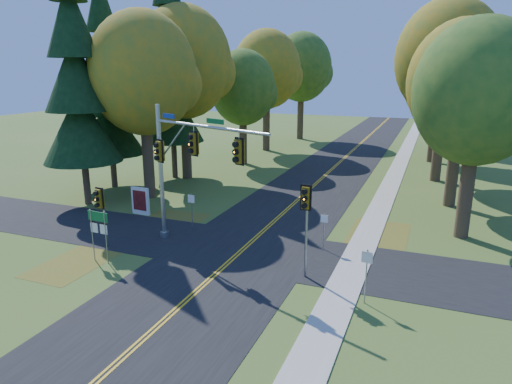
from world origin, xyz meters
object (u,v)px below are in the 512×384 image
at_px(route_sign_cluster, 98,226).
at_px(east_signal_pole, 306,208).
at_px(traffic_mast, 182,159).
at_px(info_kiosk, 140,201).

bearing_deg(route_sign_cluster, east_signal_pole, 14.72).
bearing_deg(traffic_mast, info_kiosk, 167.47).
bearing_deg(east_signal_pole, route_sign_cluster, -167.95).
relative_size(east_signal_pole, info_kiosk, 2.43).
distance_m(traffic_mast, route_sign_cluster, 5.60).
height_order(traffic_mast, east_signal_pole, traffic_mast).
distance_m(route_sign_cluster, info_kiosk, 8.18).
height_order(east_signal_pole, info_kiosk, east_signal_pole).
height_order(traffic_mast, info_kiosk, traffic_mast).
relative_size(traffic_mast, route_sign_cluster, 2.90).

